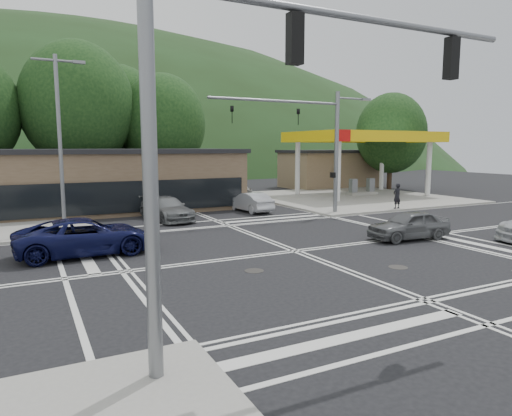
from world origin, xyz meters
name	(u,v)px	position (x,y,z in m)	size (l,w,h in m)	color
ground	(295,251)	(0.00, 0.00, 0.00)	(120.00, 120.00, 0.00)	black
sidewalk_ne	(351,198)	(15.00, 15.00, 0.07)	(16.00, 16.00, 0.15)	gray
gas_station_canopy	(363,140)	(16.99, 15.99, 5.04)	(12.32, 8.34, 5.75)	silver
convenience_store	(330,170)	(20.00, 25.00, 1.90)	(10.00, 6.00, 3.80)	#846B4F
commercial_row	(62,183)	(-8.00, 17.00, 2.00)	(24.00, 8.00, 4.00)	brown
hill_north	(76,167)	(0.00, 90.00, 0.00)	(252.00, 126.00, 140.00)	#213819
tree_n_b	(78,105)	(-6.00, 24.00, 7.79)	(9.00, 9.00, 12.98)	#382619
tree_n_c	(163,124)	(1.00, 24.00, 6.49)	(7.60, 7.60, 10.87)	#382619
tree_n_e	(119,118)	(-2.00, 28.00, 7.14)	(8.40, 8.40, 11.98)	#382619
tree_ne	(391,133)	(24.00, 20.00, 5.84)	(7.20, 7.20, 9.99)	#382619
streetlight_nw	(61,135)	(-8.44, 9.00, 5.05)	(2.50, 0.25, 9.00)	slate
signal_mast_ne	(321,137)	(6.95, 8.20, 5.07)	(11.65, 0.30, 8.00)	slate
signal_mast_sw	(242,112)	(-6.39, -8.20, 5.12)	(9.14, 0.28, 8.00)	slate
car_blue_west	(86,236)	(-8.10, 3.39, 0.77)	(2.55, 5.53, 1.54)	#0D103B
car_grey_center	(409,225)	(6.24, -0.30, 0.70)	(1.65, 4.11, 1.40)	#5B5D60
car_queue_a	(250,202)	(3.61, 11.72, 0.67)	(1.41, 4.06, 1.34)	#B6B7BD
car_queue_b	(234,190)	(5.50, 18.73, 0.84)	(1.99, 4.94, 1.68)	beige
car_northbound	(166,209)	(-2.60, 10.70, 0.71)	(2.00, 4.92, 1.43)	slate
pedestrian	(397,196)	(13.00, 7.50, 1.03)	(0.64, 0.42, 1.77)	black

